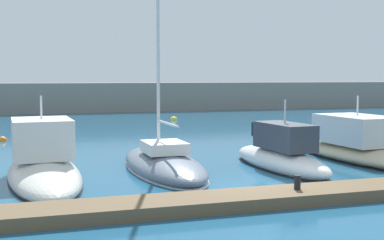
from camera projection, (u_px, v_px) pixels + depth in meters
name	position (u px, v px, depth m)	size (l,w,h in m)	color
ground_plane	(251.00, 189.00, 17.34)	(120.00, 120.00, 0.00)	#1E567A
dock_pier	(279.00, 197.00, 15.38)	(29.79, 1.64, 0.36)	brown
breakwater_seawall	(100.00, 97.00, 55.26)	(108.00, 3.90, 3.12)	gray
motorboat_ivory_second	(43.00, 165.00, 19.02)	(3.02, 8.83, 3.49)	silver
sailboat_slate_third	(163.00, 162.00, 20.68)	(2.78, 8.13, 15.37)	slate
motorboat_white_fourth	(281.00, 155.00, 20.92)	(2.16, 6.75, 3.10)	white
motorboat_sand_fifth	(357.00, 146.00, 23.68)	(3.49, 9.87, 3.11)	beige
mooring_buoy_yellow	(174.00, 120.00, 44.69)	(0.65, 0.65, 0.65)	yellow
mooring_buoy_orange	(2.00, 141.00, 30.17)	(0.55, 0.55, 0.55)	orange
dock_bollard	(297.00, 182.00, 15.53)	(0.20, 0.20, 0.44)	black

